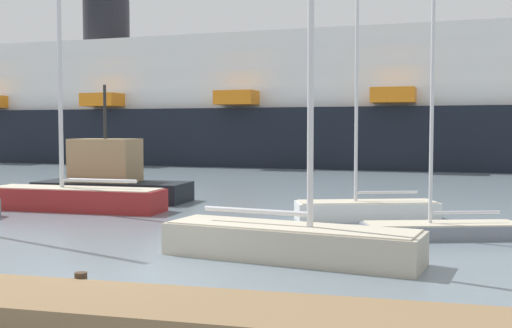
{
  "coord_description": "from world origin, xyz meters",
  "views": [
    {
      "loc": [
        6.12,
        -12.95,
        3.35
      ],
      "look_at": [
        0.0,
        11.49,
        1.89
      ],
      "focal_mm": 44.02,
      "sensor_mm": 36.0,
      "label": 1
    }
  ],
  "objects_px": {
    "sailboat_3": "(75,194)",
    "sailboat_1": "(291,236)",
    "sailboat_0": "(442,225)",
    "cruise_ship": "(260,108)",
    "fishing_boat_0": "(110,178)",
    "sailboat_2": "(366,206)"
  },
  "relations": [
    {
      "from": "sailboat_0",
      "to": "sailboat_1",
      "type": "height_order",
      "value": "sailboat_1"
    },
    {
      "from": "sailboat_1",
      "to": "cruise_ship",
      "type": "bearing_deg",
      "value": 115.38
    },
    {
      "from": "sailboat_0",
      "to": "sailboat_2",
      "type": "xyz_separation_m",
      "value": [
        -2.51,
        3.34,
        0.11
      ]
    },
    {
      "from": "sailboat_3",
      "to": "fishing_boat_0",
      "type": "relative_size",
      "value": 1.83
    },
    {
      "from": "sailboat_0",
      "to": "fishing_boat_0",
      "type": "relative_size",
      "value": 1.21
    },
    {
      "from": "sailboat_1",
      "to": "sailboat_3",
      "type": "distance_m",
      "value": 12.55
    },
    {
      "from": "sailboat_3",
      "to": "sailboat_2",
      "type": "bearing_deg",
      "value": -177.38
    },
    {
      "from": "sailboat_0",
      "to": "cruise_ship",
      "type": "height_order",
      "value": "cruise_ship"
    },
    {
      "from": "sailboat_3",
      "to": "sailboat_1",
      "type": "bearing_deg",
      "value": 146.13
    },
    {
      "from": "sailboat_1",
      "to": "fishing_boat_0",
      "type": "height_order",
      "value": "sailboat_1"
    },
    {
      "from": "sailboat_1",
      "to": "sailboat_3",
      "type": "bearing_deg",
      "value": 155.65
    },
    {
      "from": "sailboat_0",
      "to": "sailboat_1",
      "type": "relative_size",
      "value": 0.71
    },
    {
      "from": "sailboat_0",
      "to": "sailboat_2",
      "type": "distance_m",
      "value": 4.18
    },
    {
      "from": "sailboat_1",
      "to": "sailboat_2",
      "type": "height_order",
      "value": "sailboat_1"
    },
    {
      "from": "sailboat_0",
      "to": "sailboat_2",
      "type": "height_order",
      "value": "sailboat_2"
    },
    {
      "from": "sailboat_3",
      "to": "fishing_boat_0",
      "type": "height_order",
      "value": "sailboat_3"
    },
    {
      "from": "sailboat_0",
      "to": "cruise_ship",
      "type": "distance_m",
      "value": 40.32
    },
    {
      "from": "sailboat_1",
      "to": "sailboat_2",
      "type": "relative_size",
      "value": 1.16
    },
    {
      "from": "sailboat_1",
      "to": "cruise_ship",
      "type": "xyz_separation_m",
      "value": [
        -10.87,
        41.38,
        4.57
      ]
    },
    {
      "from": "sailboat_0",
      "to": "sailboat_1",
      "type": "bearing_deg",
      "value": 29.41
    },
    {
      "from": "sailboat_3",
      "to": "fishing_boat_0",
      "type": "distance_m",
      "value": 3.44
    },
    {
      "from": "sailboat_0",
      "to": "cruise_ship",
      "type": "xyz_separation_m",
      "value": [
        -14.75,
        37.22,
        4.8
      ]
    }
  ]
}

